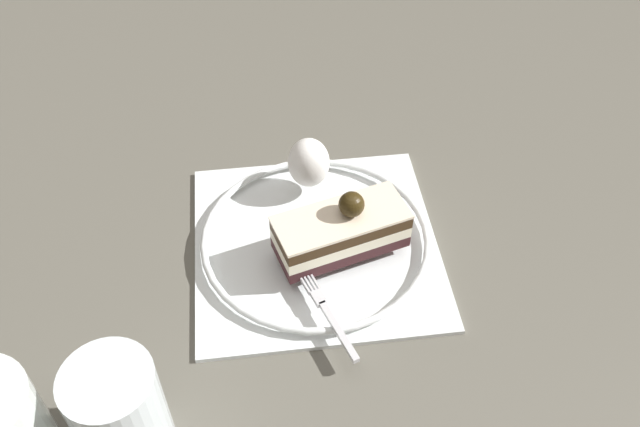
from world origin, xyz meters
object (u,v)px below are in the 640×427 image
at_px(fork, 326,311).
at_px(drink_glass_far, 121,416).
at_px(cake_slice, 341,230).
at_px(dessert_plate, 320,241).
at_px(whipped_cream_dollop, 305,163).

xyz_separation_m(fork, drink_glass_far, (0.10, -0.16, 0.02)).
height_order(fork, drink_glass_far, drink_glass_far).
bearing_deg(drink_glass_far, cake_slice, 132.75).
relative_size(dessert_plate, fork, 2.36).
xyz_separation_m(cake_slice, fork, (0.08, -0.02, -0.02)).
relative_size(cake_slice, whipped_cream_dollop, 2.43).
bearing_deg(cake_slice, whipped_cream_dollop, -163.72).
bearing_deg(whipped_cream_dollop, drink_glass_far, -31.35).
bearing_deg(fork, whipped_cream_dollop, -178.61).
bearing_deg(fork, dessert_plate, 177.68).
height_order(cake_slice, drink_glass_far, drink_glass_far).
height_order(dessert_plate, drink_glass_far, drink_glass_far).
xyz_separation_m(cake_slice, drink_glass_far, (0.17, -0.19, 0.01)).
relative_size(dessert_plate, drink_glass_far, 2.47).
xyz_separation_m(dessert_plate, fork, (0.09, -0.00, 0.01)).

